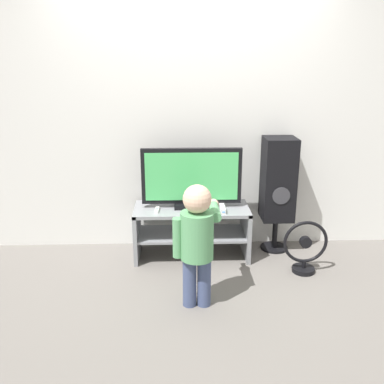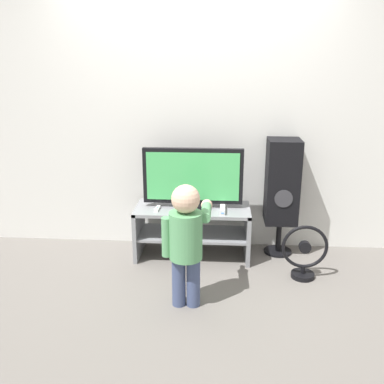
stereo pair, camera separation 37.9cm
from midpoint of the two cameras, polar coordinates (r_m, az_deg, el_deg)
name	(u,v)px [view 2 (the right image)]	position (r m, az deg, el deg)	size (l,w,h in m)	color
ground_plane	(191,266)	(3.91, 2.67, -9.89)	(16.00, 16.00, 0.00)	slate
wall_back	(195,114)	(4.05, 3.12, 10.39)	(10.00, 0.06, 2.60)	silver
tv_stand	(193,224)	(3.99, 2.82, -4.33)	(1.06, 0.47, 0.48)	gray
television	(193,179)	(3.88, 2.92, 1.75)	(0.91, 0.20, 0.55)	black
game_console	(223,210)	(3.84, 6.94, -2.40)	(0.04, 0.19, 0.04)	white
remote_primary	(157,209)	(3.87, -1.84, -2.29)	(0.04, 0.13, 0.03)	white
child	(186,236)	(3.11, 2.74, -5.96)	(0.36, 0.52, 0.95)	#3F4C72
speaker_tower	(282,184)	(4.05, 14.57, 1.05)	(0.29, 0.31, 1.10)	black
floor_fan	(304,254)	(3.80, 17.57, -7.99)	(0.39, 0.20, 0.48)	black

